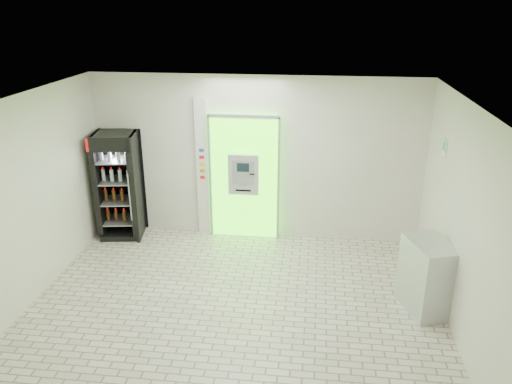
# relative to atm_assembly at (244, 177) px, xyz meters

# --- Properties ---
(ground) EXTENTS (6.00, 6.00, 0.00)m
(ground) POSITION_rel_atm_assembly_xyz_m (0.20, -2.41, -1.17)
(ground) COLOR beige
(ground) RESTS_ON ground
(room_shell) EXTENTS (6.00, 6.00, 6.00)m
(room_shell) POSITION_rel_atm_assembly_xyz_m (0.20, -2.41, 0.67)
(room_shell) COLOR silver
(room_shell) RESTS_ON ground
(atm_assembly) EXTENTS (1.30, 0.24, 2.33)m
(atm_assembly) POSITION_rel_atm_assembly_xyz_m (0.00, 0.00, 0.00)
(atm_assembly) COLOR #4BFD16
(atm_assembly) RESTS_ON ground
(pillar) EXTENTS (0.22, 0.11, 2.60)m
(pillar) POSITION_rel_atm_assembly_xyz_m (-0.78, 0.04, 0.13)
(pillar) COLOR silver
(pillar) RESTS_ON ground
(beverage_cooler) EXTENTS (0.84, 0.79, 1.99)m
(beverage_cooler) POSITION_rel_atm_assembly_xyz_m (-2.30, -0.25, -0.22)
(beverage_cooler) COLOR black
(beverage_cooler) RESTS_ON ground
(steel_cabinet) EXTENTS (0.77, 0.93, 1.07)m
(steel_cabinet) POSITION_rel_atm_assembly_xyz_m (2.92, -2.11, -0.64)
(steel_cabinet) COLOR #B8BBC1
(steel_cabinet) RESTS_ON ground
(exit_sign) EXTENTS (0.02, 0.22, 0.26)m
(exit_sign) POSITION_rel_atm_assembly_xyz_m (3.19, -1.01, 0.95)
(exit_sign) COLOR white
(exit_sign) RESTS_ON room_shell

